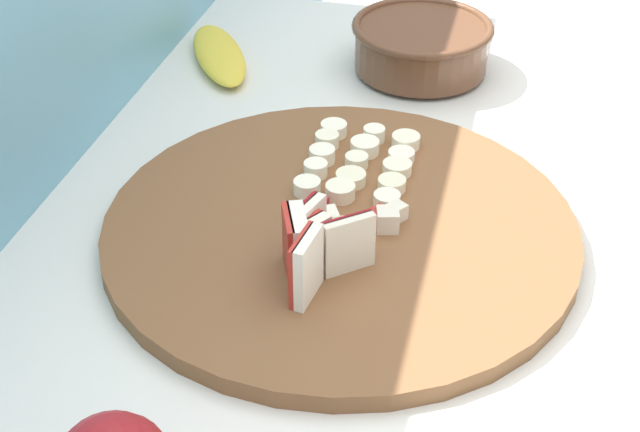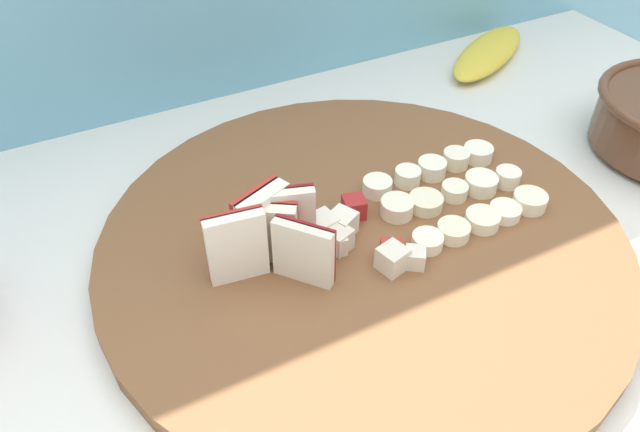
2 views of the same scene
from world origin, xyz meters
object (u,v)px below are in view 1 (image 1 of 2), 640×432
object	(u,v)px
apple_dice_pile	(346,222)
ceramic_bowl	(422,45)
cutting_board	(340,230)
banana_peel	(219,55)
banana_slice_rows	(357,161)
apple_wedge_fan	(310,247)

from	to	relation	value
apple_dice_pile	ceramic_bowl	xyz separation A→B (m)	(0.37, -0.01, 0.01)
ceramic_bowl	cutting_board	bearing A→B (deg)	176.70
banana_peel	banana_slice_rows	bearing A→B (deg)	-135.18
apple_wedge_fan	apple_dice_pile	bearing A→B (deg)	-13.94
apple_wedge_fan	ceramic_bowl	xyz separation A→B (m)	(0.43, -0.03, -0.01)
banana_slice_rows	ceramic_bowl	xyz separation A→B (m)	(0.26, -0.02, 0.01)
apple_wedge_fan	apple_dice_pile	size ratio (longest dim) A/B	0.97
banana_slice_rows	banana_peel	xyz separation A→B (m)	(0.22, 0.22, -0.01)
apple_dice_pile	ceramic_bowl	distance (m)	0.37
apple_dice_pile	banana_peel	bearing A→B (deg)	35.31
apple_dice_pile	ceramic_bowl	world-z (taller)	ceramic_bowl
apple_dice_pile	banana_slice_rows	bearing A→B (deg)	6.70
banana_peel	apple_wedge_fan	bearing A→B (deg)	-151.26
apple_dice_pile	cutting_board	bearing A→B (deg)	34.06
apple_dice_pile	banana_slice_rows	xyz separation A→B (m)	(0.11, 0.01, -0.00)
apple_wedge_fan	banana_peel	distance (m)	0.46
apple_dice_pile	banana_slice_rows	size ratio (longest dim) A/B	0.67
apple_wedge_fan	banana_slice_rows	xyz separation A→B (m)	(0.17, -0.00, -0.02)
cutting_board	banana_peel	world-z (taller)	banana_peel
banana_slice_rows	ceramic_bowl	distance (m)	0.26
cutting_board	apple_wedge_fan	bearing A→B (deg)	174.13
ceramic_bowl	banana_slice_rows	bearing A→B (deg)	174.53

